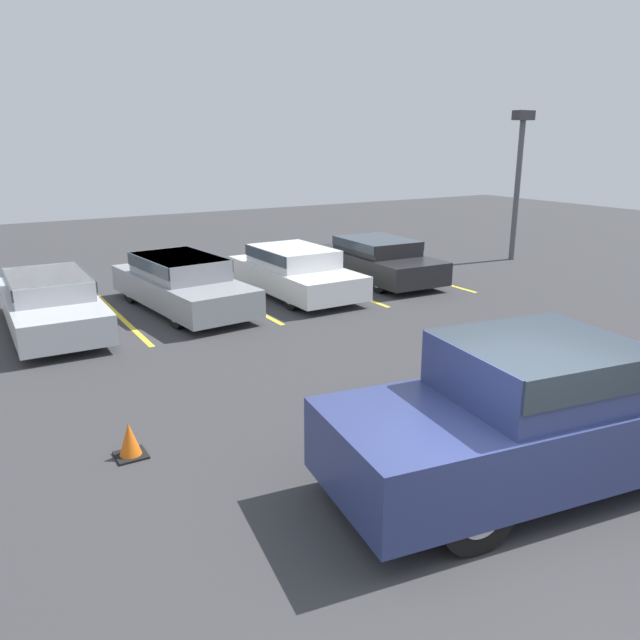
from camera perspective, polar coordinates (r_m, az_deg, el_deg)
ground_plane at (r=7.00m, az=17.70°, el=-19.00°), size 60.00×60.00×0.00m
stall_stripe_c at (r=15.01m, az=-17.71°, el=0.19°), size 0.12×4.85×0.01m
stall_stripe_d at (r=15.89m, az=-7.48°, el=1.70°), size 0.12×4.85×0.01m
stall_stripe_e at (r=17.22m, az=1.44°, el=2.97°), size 0.12×4.85×0.01m
stall_stripe_f at (r=18.91m, az=8.93°, el=3.98°), size 0.12×4.85×0.01m
pickup_truck at (r=7.91m, az=20.50°, el=-7.73°), size 5.77×2.71×1.77m
parked_sedan_b at (r=14.50m, az=-23.46°, el=1.65°), size 1.80×4.79×1.18m
parked_sedan_c at (r=15.26m, az=-12.57°, el=3.48°), size 2.20×4.89×1.28m
parked_sedan_d at (r=16.35m, az=-2.36°, el=4.62°), size 1.88×4.39×1.24m
parked_sedan_e at (r=18.08m, az=5.30°, el=5.64°), size 2.00×4.40×1.21m
light_post at (r=22.02m, az=17.74°, el=13.18°), size 0.70×0.36×4.83m
traffic_cone at (r=8.52m, az=-17.00°, el=-10.55°), size 0.39×0.39×0.47m
wheel_stop_curb at (r=19.40m, az=-6.34°, el=4.59°), size 1.75×0.20×0.14m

